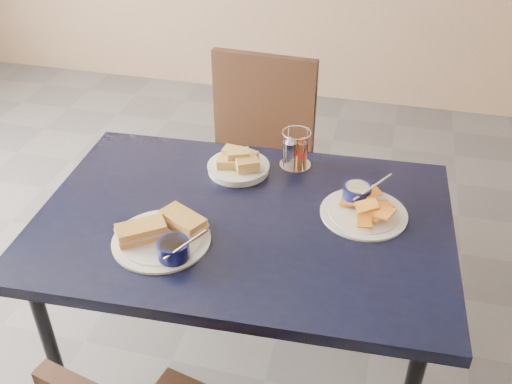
% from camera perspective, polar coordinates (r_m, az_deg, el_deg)
% --- Properties ---
extents(ground, '(6.00, 6.00, 0.00)m').
position_cam_1_polar(ground, '(2.27, 0.84, -18.31)').
color(ground, '#515156').
rests_on(ground, ground).
extents(dining_table, '(1.31, 0.91, 0.75)m').
position_cam_1_polar(dining_table, '(1.80, -1.24, -4.03)').
color(dining_table, black).
rests_on(dining_table, ground).
extents(chair_far, '(0.47, 0.45, 0.95)m').
position_cam_1_polar(chair_far, '(2.47, -0.08, 3.92)').
color(chair_far, black).
rests_on(chair_far, ground).
extents(sandwich_plate, '(0.31, 0.29, 0.12)m').
position_cam_1_polar(sandwich_plate, '(1.67, -9.18, -4.29)').
color(sandwich_plate, white).
rests_on(sandwich_plate, dining_table).
extents(plantain_plate, '(0.27, 0.27, 0.12)m').
position_cam_1_polar(plantain_plate, '(1.80, 10.57, -1.33)').
color(plantain_plate, white).
rests_on(plantain_plate, dining_table).
extents(bread_basket, '(0.21, 0.21, 0.08)m').
position_cam_1_polar(bread_basket, '(1.96, -1.76, 2.82)').
color(bread_basket, white).
rests_on(bread_basket, dining_table).
extents(condiment_caddy, '(0.11, 0.11, 0.14)m').
position_cam_1_polar(condiment_caddy, '(1.98, 3.87, 4.08)').
color(condiment_caddy, silver).
rests_on(condiment_caddy, dining_table).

